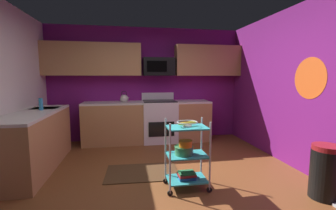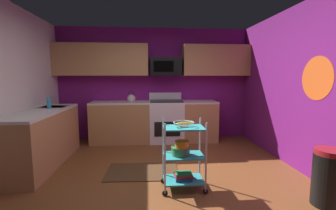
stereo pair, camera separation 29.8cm
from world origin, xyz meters
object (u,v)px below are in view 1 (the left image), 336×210
(mixing_bowl_small, at_px, (186,143))
(book_stack, at_px, (187,175))
(microwave, at_px, (159,67))
(trash_can, at_px, (326,172))
(mixing_bowl_large, at_px, (184,150))
(oven_range, at_px, (159,121))
(rolling_cart, at_px, (187,155))
(kettle, at_px, (124,99))
(fruit_bowl, at_px, (187,123))
(dish_soap_bottle, at_px, (41,104))

(mixing_bowl_small, relative_size, book_stack, 0.75)
(microwave, height_order, trash_can, microwave)
(mixing_bowl_large, distance_m, book_stack, 0.35)
(microwave, bearing_deg, mixing_bowl_large, -89.75)
(mixing_bowl_large, bearing_deg, trash_can, -18.30)
(mixing_bowl_large, distance_m, mixing_bowl_small, 0.11)
(oven_range, relative_size, mixing_bowl_small, 6.04)
(oven_range, relative_size, rolling_cart, 1.20)
(oven_range, distance_m, trash_can, 3.29)
(oven_range, bearing_deg, rolling_cart, -88.78)
(mixing_bowl_large, distance_m, kettle, 2.49)
(rolling_cart, height_order, mixing_bowl_large, rolling_cart)
(book_stack, height_order, kettle, kettle)
(microwave, distance_m, book_stack, 2.86)
(fruit_bowl, distance_m, dish_soap_bottle, 2.52)
(kettle, bearing_deg, oven_range, 0.28)
(dish_soap_bottle, relative_size, trash_can, 0.30)
(mixing_bowl_large, xyz_separation_m, dish_soap_bottle, (-2.13, 1.26, 0.50))
(mixing_bowl_small, relative_size, dish_soap_bottle, 0.91)
(kettle, bearing_deg, dish_soap_bottle, -142.07)
(microwave, distance_m, kettle, 1.06)
(book_stack, bearing_deg, microwave, 91.18)
(mixing_bowl_small, distance_m, dish_soap_bottle, 2.54)
(dish_soap_bottle, bearing_deg, trash_can, -25.58)
(fruit_bowl, relative_size, dish_soap_bottle, 1.36)
(microwave, height_order, dish_soap_bottle, microwave)
(mixing_bowl_small, relative_size, trash_can, 0.28)
(mixing_bowl_small, bearing_deg, trash_can, -17.31)
(mixing_bowl_large, height_order, trash_can, trash_can)
(book_stack, bearing_deg, trash_can, -18.72)
(mixing_bowl_large, bearing_deg, mixing_bowl_small, -70.98)
(oven_range, bearing_deg, microwave, 90.26)
(microwave, relative_size, rolling_cart, 0.77)
(oven_range, distance_m, book_stack, 2.33)
(kettle, bearing_deg, rolling_cart, -70.22)
(mixing_bowl_small, height_order, dish_soap_bottle, dish_soap_bottle)
(dish_soap_bottle, height_order, trash_can, dish_soap_bottle)
(oven_range, relative_size, book_stack, 4.55)
(rolling_cart, xyz_separation_m, dish_soap_bottle, (-2.17, 1.26, 0.57))
(mixing_bowl_large, bearing_deg, fruit_bowl, 0.00)
(rolling_cart, height_order, mixing_bowl_small, rolling_cart)
(rolling_cart, relative_size, trash_can, 1.39)
(kettle, bearing_deg, fruit_bowl, -70.22)
(mixing_bowl_large, bearing_deg, rolling_cart, 0.00)
(fruit_bowl, height_order, mixing_bowl_small, fruit_bowl)
(rolling_cart, xyz_separation_m, mixing_bowl_large, (-0.04, 0.00, 0.07))
(fruit_bowl, distance_m, mixing_bowl_small, 0.26)
(microwave, bearing_deg, rolling_cart, -88.82)
(oven_range, distance_m, mixing_bowl_large, 2.31)
(oven_range, height_order, book_stack, oven_range)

